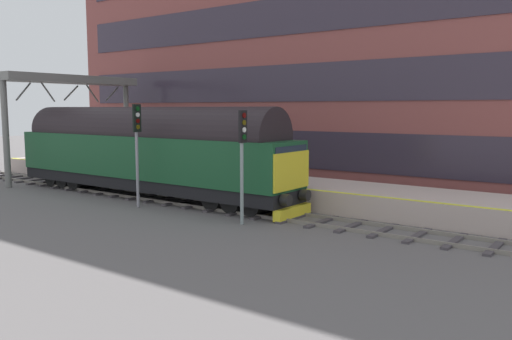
{
  "coord_description": "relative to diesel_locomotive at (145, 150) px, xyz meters",
  "views": [
    {
      "loc": [
        -18.3,
        -14.65,
        4.61
      ],
      "look_at": [
        0.2,
        -1.12,
        1.9
      ],
      "focal_mm": 36.7,
      "sensor_mm": 36.0,
      "label": 1
    }
  ],
  "objects": [
    {
      "name": "signal_post_near",
      "position": [
        -2.09,
        -7.97,
        0.48
      ],
      "size": [
        0.44,
        0.22,
        4.53
      ],
      "color": "gray",
      "rests_on": "ground"
    },
    {
      "name": "overhead_footbridge",
      "position": [
        2.05,
        9.1,
        3.46
      ],
      "size": [
        9.3,
        2.0,
        6.69
      ],
      "color": "slate",
      "rests_on": "ground"
    },
    {
      "name": "track_main",
      "position": [
        -0.0,
        -5.84,
        -2.43
      ],
      "size": [
        2.5,
        60.0,
        0.15
      ],
      "color": "gray",
      "rests_on": "ground"
    },
    {
      "name": "platform_number_sign",
      "position": [
        1.93,
        -8.28,
        -0.2
      ],
      "size": [
        0.1,
        0.44,
        1.92
      ],
      "color": "slate",
      "rests_on": "station_platform"
    },
    {
      "name": "ground_plane",
      "position": [
        -0.0,
        -5.84,
        -2.48
      ],
      "size": [
        140.0,
        140.0,
        0.0
      ],
      "primitive_type": "plane",
      "color": "#5D595A",
      "rests_on": "ground"
    },
    {
      "name": "station_building",
      "position": [
        10.89,
        -1.84,
        7.38
      ],
      "size": [
        4.95,
        35.64,
        19.71
      ],
      "color": "brown",
      "rests_on": "ground"
    },
    {
      "name": "waiting_passenger",
      "position": [
        2.83,
        -2.78,
        -0.49
      ],
      "size": [
        0.42,
        0.49,
        1.64
      ],
      "rotation": [
        0.0,
        0.0,
        1.29
      ],
      "color": "#2A3130",
      "rests_on": "station_platform"
    },
    {
      "name": "station_platform",
      "position": [
        3.6,
        -5.84,
        -1.98
      ],
      "size": [
        4.0,
        44.0,
        1.01
      ],
      "color": "#BBA79E",
      "rests_on": "ground"
    },
    {
      "name": "signal_post_mid",
      "position": [
        -2.09,
        -1.82,
        0.64
      ],
      "size": [
        0.44,
        0.22,
        4.79
      ],
      "color": "gray",
      "rests_on": "ground"
    },
    {
      "name": "diesel_locomotive",
      "position": [
        0.0,
        0.0,
        0.0
      ],
      "size": [
        2.74,
        18.32,
        4.68
      ],
      "color": "black",
      "rests_on": "ground"
    }
  ]
}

